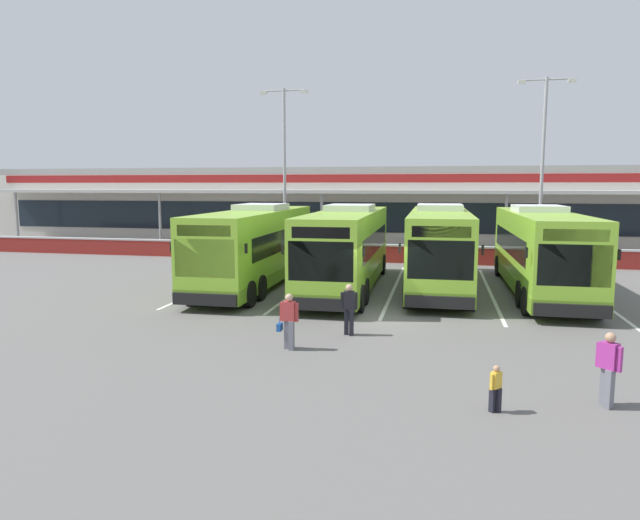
{
  "coord_description": "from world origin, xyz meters",
  "views": [
    {
      "loc": [
        1.95,
        -19.62,
        4.69
      ],
      "look_at": [
        -2.86,
        3.0,
        1.6
      ],
      "focal_mm": 31.7,
      "sensor_mm": 36.0,
      "label": 1
    }
  ],
  "objects_px": {
    "pedestrian_in_dark_coat": "(349,308)",
    "coach_bus_leftmost": "(256,248)",
    "coach_bus_left_centre": "(347,250)",
    "lamp_post_centre": "(543,158)",
    "coach_bus_centre": "(439,249)",
    "pedestrian_near_bin": "(608,367)",
    "pedestrian_child": "(496,387)",
    "lamp_post_west": "(284,161)",
    "pedestrian_with_handbag": "(289,320)",
    "coach_bus_right_centre": "(540,252)"
  },
  "relations": [
    {
      "from": "pedestrian_in_dark_coat",
      "to": "coach_bus_leftmost",
      "type": "bearing_deg",
      "value": 125.87
    },
    {
      "from": "coach_bus_left_centre",
      "to": "lamp_post_centre",
      "type": "xyz_separation_m",
      "value": [
        10.03,
        11.5,
        4.5
      ]
    },
    {
      "from": "coach_bus_leftmost",
      "to": "coach_bus_centre",
      "type": "xyz_separation_m",
      "value": [
        8.35,
        1.29,
        0.0
      ]
    },
    {
      "from": "pedestrian_near_bin",
      "to": "pedestrian_child",
      "type": "bearing_deg",
      "value": -161.14
    },
    {
      "from": "coach_bus_leftmost",
      "to": "pedestrian_child",
      "type": "bearing_deg",
      "value": -54.02
    },
    {
      "from": "lamp_post_west",
      "to": "coach_bus_centre",
      "type": "bearing_deg",
      "value": -46.48
    },
    {
      "from": "pedestrian_near_bin",
      "to": "pedestrian_with_handbag",
      "type": "bearing_deg",
      "value": 160.77
    },
    {
      "from": "coach_bus_left_centre",
      "to": "pedestrian_in_dark_coat",
      "type": "xyz_separation_m",
      "value": [
        1.37,
        -7.86,
        -0.91
      ]
    },
    {
      "from": "coach_bus_centre",
      "to": "pedestrian_child",
      "type": "xyz_separation_m",
      "value": [
        1.23,
        -14.48,
        -1.24
      ]
    },
    {
      "from": "coach_bus_centre",
      "to": "pedestrian_near_bin",
      "type": "distance_m",
      "value": 14.17
    },
    {
      "from": "lamp_post_west",
      "to": "coach_bus_left_centre",
      "type": "bearing_deg",
      "value": -62.71
    },
    {
      "from": "pedestrian_in_dark_coat",
      "to": "pedestrian_near_bin",
      "type": "height_order",
      "value": "same"
    },
    {
      "from": "coach_bus_centre",
      "to": "pedestrian_in_dark_coat",
      "type": "distance_m",
      "value": 9.54
    },
    {
      "from": "pedestrian_with_handbag",
      "to": "pedestrian_in_dark_coat",
      "type": "bearing_deg",
      "value": 52.45
    },
    {
      "from": "coach_bus_centre",
      "to": "coach_bus_right_centre",
      "type": "xyz_separation_m",
      "value": [
        4.31,
        -0.48,
        0.0
      ]
    },
    {
      "from": "coach_bus_right_centre",
      "to": "pedestrian_with_handbag",
      "type": "distance_m",
      "value": 13.53
    },
    {
      "from": "coach_bus_leftmost",
      "to": "lamp_post_centre",
      "type": "relative_size",
      "value": 1.11
    },
    {
      "from": "coach_bus_left_centre",
      "to": "pedestrian_with_handbag",
      "type": "xyz_separation_m",
      "value": [
        -0.08,
        -9.75,
        -0.93
      ]
    },
    {
      "from": "pedestrian_in_dark_coat",
      "to": "lamp_post_centre",
      "type": "distance_m",
      "value": 21.89
    },
    {
      "from": "pedestrian_with_handbag",
      "to": "pedestrian_child",
      "type": "height_order",
      "value": "pedestrian_with_handbag"
    },
    {
      "from": "pedestrian_with_handbag",
      "to": "coach_bus_right_centre",
      "type": "bearing_deg",
      "value": 51.17
    },
    {
      "from": "coach_bus_centre",
      "to": "lamp_post_west",
      "type": "bearing_deg",
      "value": 133.52
    },
    {
      "from": "pedestrian_with_handbag",
      "to": "coach_bus_leftmost",
      "type": "bearing_deg",
      "value": 113.42
    },
    {
      "from": "coach_bus_leftmost",
      "to": "pedestrian_with_handbag",
      "type": "distance_m",
      "value": 10.61
    },
    {
      "from": "coach_bus_leftmost",
      "to": "coach_bus_centre",
      "type": "height_order",
      "value": "same"
    },
    {
      "from": "pedestrian_with_handbag",
      "to": "coach_bus_centre",
      "type": "bearing_deg",
      "value": 69.31
    },
    {
      "from": "coach_bus_leftmost",
      "to": "pedestrian_child",
      "type": "distance_m",
      "value": 16.36
    },
    {
      "from": "coach_bus_right_centre",
      "to": "pedestrian_in_dark_coat",
      "type": "relative_size",
      "value": 7.52
    },
    {
      "from": "coach_bus_right_centre",
      "to": "coach_bus_centre",
      "type": "bearing_deg",
      "value": 173.7
    },
    {
      "from": "coach_bus_centre",
      "to": "lamp_post_centre",
      "type": "distance_m",
      "value": 12.69
    },
    {
      "from": "coach_bus_right_centre",
      "to": "pedestrian_in_dark_coat",
      "type": "distance_m",
      "value": 11.15
    },
    {
      "from": "pedestrian_near_bin",
      "to": "lamp_post_centre",
      "type": "distance_m",
      "value": 24.66
    },
    {
      "from": "coach_bus_centre",
      "to": "lamp_post_centre",
      "type": "relative_size",
      "value": 1.11
    },
    {
      "from": "coach_bus_left_centre",
      "to": "coach_bus_right_centre",
      "type": "bearing_deg",
      "value": 5.19
    },
    {
      "from": "pedestrian_in_dark_coat",
      "to": "pedestrian_child",
      "type": "distance_m",
      "value": 6.67
    },
    {
      "from": "coach_bus_right_centre",
      "to": "lamp_post_west",
      "type": "bearing_deg",
      "value": 142.23
    },
    {
      "from": "coach_bus_centre",
      "to": "coach_bus_left_centre",
      "type": "bearing_deg",
      "value": -163.08
    },
    {
      "from": "coach_bus_centre",
      "to": "coach_bus_leftmost",
      "type": "bearing_deg",
      "value": -171.24
    },
    {
      "from": "lamp_post_west",
      "to": "coach_bus_right_centre",
      "type": "bearing_deg",
      "value": -37.77
    },
    {
      "from": "coach_bus_right_centre",
      "to": "lamp_post_west",
      "type": "xyz_separation_m",
      "value": [
        -14.62,
        11.33,
        4.5
      ]
    },
    {
      "from": "pedestrian_child",
      "to": "lamp_post_centre",
      "type": "bearing_deg",
      "value": 79.18
    },
    {
      "from": "lamp_post_centre",
      "to": "coach_bus_leftmost",
      "type": "bearing_deg",
      "value": -141.1
    },
    {
      "from": "coach_bus_centre",
      "to": "pedestrian_with_handbag",
      "type": "height_order",
      "value": "coach_bus_centre"
    },
    {
      "from": "coach_bus_left_centre",
      "to": "coach_bus_right_centre",
      "type": "relative_size",
      "value": 1.0
    },
    {
      "from": "pedestrian_near_bin",
      "to": "pedestrian_in_dark_coat",
      "type": "bearing_deg",
      "value": 143.88
    },
    {
      "from": "coach_bus_centre",
      "to": "lamp_post_west",
      "type": "height_order",
      "value": "lamp_post_west"
    },
    {
      "from": "coach_bus_right_centre",
      "to": "pedestrian_in_dark_coat",
      "type": "bearing_deg",
      "value": -129.11
    },
    {
      "from": "pedestrian_with_handbag",
      "to": "pedestrian_child",
      "type": "xyz_separation_m",
      "value": [
        5.38,
        -3.5,
        -0.32
      ]
    },
    {
      "from": "lamp_post_centre",
      "to": "coach_bus_centre",
      "type": "bearing_deg",
      "value": -120.14
    },
    {
      "from": "coach_bus_left_centre",
      "to": "coach_bus_centre",
      "type": "xyz_separation_m",
      "value": [
        4.07,
        1.24,
        0.0
      ]
    }
  ]
}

